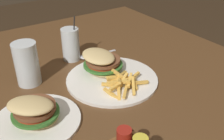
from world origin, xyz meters
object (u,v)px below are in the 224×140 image
beer_glass (27,65)px  spoon (88,56)px  juice_glass (71,46)px  meal_plate_far (35,114)px  meal_plate_near (107,70)px

beer_glass → spoon: size_ratio=0.89×
juice_glass → spoon: size_ratio=1.08×
juice_glass → meal_plate_far: size_ratio=0.74×
beer_glass → juice_glass: (0.08, -0.20, -0.01)m
beer_glass → juice_glass: juice_glass is taller
meal_plate_near → spoon: 0.17m
beer_glass → spoon: (0.05, -0.26, -0.06)m
beer_glass → juice_glass: bearing=-68.6°
beer_glass → spoon: bearing=-78.5°
beer_glass → meal_plate_far: size_ratio=0.61×
meal_plate_near → juice_glass: 0.20m
meal_plate_near → meal_plate_far: meal_plate_far is taller
meal_plate_near → beer_glass: bearing=64.1°
beer_glass → meal_plate_far: beer_glass is taller
beer_glass → spoon: beer_glass is taller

